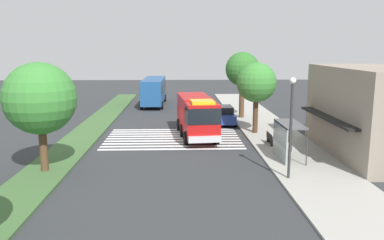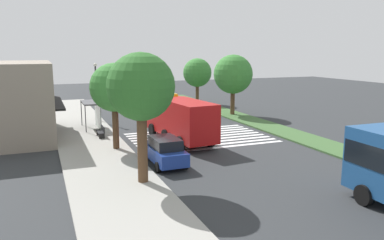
# 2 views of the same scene
# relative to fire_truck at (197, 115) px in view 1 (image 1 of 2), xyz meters

# --- Properties ---
(ground_plane) EXTENTS (120.00, 120.00, 0.00)m
(ground_plane) POSITION_rel_fire_truck_xyz_m (-0.53, -2.06, -1.99)
(ground_plane) COLOR #2D3033
(sidewalk) EXTENTS (60.00, 5.02, 0.14)m
(sidewalk) POSITION_rel_fire_truck_xyz_m (-0.53, 6.76, -1.92)
(sidewalk) COLOR #9E9B93
(sidewalk) RESTS_ON ground_plane
(median_strip) EXTENTS (60.00, 3.00, 0.14)m
(median_strip) POSITION_rel_fire_truck_xyz_m (-0.53, -9.87, -1.92)
(median_strip) COLOR #3D6033
(median_strip) RESTS_ON ground_plane
(crosswalk) EXTENTS (7.65, 11.36, 0.01)m
(crosswalk) POSITION_rel_fire_truck_xyz_m (0.25, -2.06, -1.98)
(crosswalk) COLOR silver
(crosswalk) RESTS_ON ground_plane
(fire_truck) EXTENTS (8.97, 3.47, 3.60)m
(fire_truck) POSITION_rel_fire_truck_xyz_m (0.00, 0.00, 0.00)
(fire_truck) COLOR #B71414
(fire_truck) RESTS_ON ground_plane
(parked_car_west) EXTENTS (4.54, 2.05, 1.80)m
(parked_car_west) POSITION_rel_fire_truck_xyz_m (-5.98, 3.05, -1.07)
(parked_car_west) COLOR navy
(parked_car_west) RESTS_ON ground_plane
(transit_bus) EXTENTS (10.16, 3.00, 3.56)m
(transit_bus) POSITION_rel_fire_truck_xyz_m (-19.34, -4.90, 0.12)
(transit_bus) COLOR navy
(transit_bus) RESTS_ON ground_plane
(bus_stop_shelter) EXTENTS (3.50, 1.40, 2.46)m
(bus_stop_shelter) POSITION_rel_fire_truck_xyz_m (7.05, 5.68, -0.10)
(bus_stop_shelter) COLOR #4C4C51
(bus_stop_shelter) RESTS_ON sidewalk
(bench_near_shelter) EXTENTS (1.60, 0.50, 0.90)m
(bench_near_shelter) POSITION_rel_fire_truck_xyz_m (3.05, 5.68, -1.40)
(bench_near_shelter) COLOR black
(bench_near_shelter) RESTS_ON sidewalk
(street_lamp) EXTENTS (0.36, 0.36, 5.86)m
(street_lamp) POSITION_rel_fire_truck_xyz_m (11.12, 4.85, 1.63)
(street_lamp) COLOR #2D2D30
(street_lamp) RESTS_ON sidewalk
(storefront_building) EXTENTS (11.25, 6.43, 6.31)m
(storefront_building) POSITION_rel_fire_truck_xyz_m (6.02, 12.07, 1.17)
(storefront_building) COLOR gray
(storefront_building) RESTS_ON ground_plane
(sidewalk_tree_far_west) EXTENTS (3.63, 3.63, 7.04)m
(sidewalk_tree_far_west) POSITION_rel_fire_truck_xyz_m (-9.01, 5.25, 3.30)
(sidewalk_tree_far_west) COLOR #513823
(sidewalk_tree_far_west) RESTS_ON sidewalk
(sidewalk_tree_west) EXTENTS (3.50, 3.50, 6.25)m
(sidewalk_tree_west) POSITION_rel_fire_truck_xyz_m (-1.22, 5.25, 2.60)
(sidewalk_tree_west) COLOR #47301E
(sidewalk_tree_west) RESTS_ON sidewalk
(median_tree_far_west) EXTENTS (4.34, 4.34, 6.67)m
(median_tree_far_west) POSITION_rel_fire_truck_xyz_m (9.23, -9.87, 2.63)
(median_tree_far_west) COLOR #513823
(median_tree_far_west) RESTS_ON median_strip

